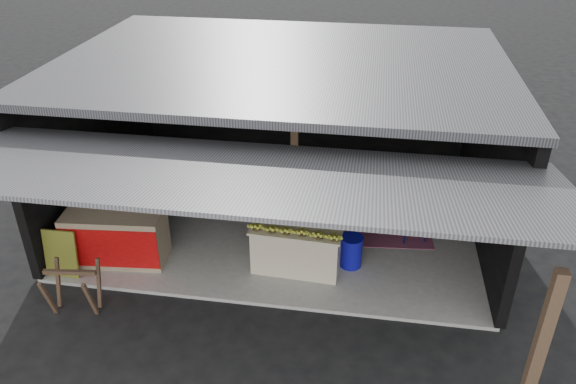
% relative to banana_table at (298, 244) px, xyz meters
% --- Properties ---
extents(ground, '(80.00, 80.00, 0.00)m').
position_rel_banana_table_xyz_m(ground, '(-0.49, -1.04, -0.45)').
color(ground, black).
rests_on(ground, ground).
extents(concrete_slab, '(7.00, 5.00, 0.06)m').
position_rel_banana_table_xyz_m(concrete_slab, '(-0.49, 1.46, -0.42)').
color(concrete_slab, gray).
rests_on(concrete_slab, ground).
extents(shophouse, '(7.40, 7.29, 3.02)m').
position_rel_banana_table_xyz_m(shophouse, '(-0.49, 1.78, 1.65)').
color(shophouse, black).
rests_on(shophouse, ground).
extents(banana_table, '(1.47, 0.96, 0.78)m').
position_rel_banana_table_xyz_m(banana_table, '(0.00, 0.00, 0.00)').
color(banana_table, beige).
rests_on(banana_table, concrete_slab).
extents(banana_pile, '(1.35, 0.86, 0.16)m').
position_rel_banana_table_xyz_m(banana_pile, '(0.00, 0.00, 0.47)').
color(banana_pile, gold).
rests_on(banana_pile, banana_table).
extents(white_crate, '(1.01, 0.69, 1.12)m').
position_rel_banana_table_xyz_m(white_crate, '(-0.04, 1.01, 0.16)').
color(white_crate, white).
rests_on(white_crate, concrete_slab).
extents(neighbor_stall, '(1.62, 0.85, 1.62)m').
position_rel_banana_table_xyz_m(neighbor_stall, '(-2.93, -0.30, 0.09)').
color(neighbor_stall, '#998466').
rests_on(neighbor_stall, concrete_slab).
extents(green_signboard, '(0.53, 0.15, 0.80)m').
position_rel_banana_table_xyz_m(green_signboard, '(-3.61, -0.85, 0.01)').
color(green_signboard, black).
rests_on(green_signboard, concrete_slab).
extents(sawhorse, '(0.76, 0.72, 0.73)m').
position_rel_banana_table_xyz_m(sawhorse, '(-3.04, -1.55, 0.01)').
color(sawhorse, '#4D3626').
rests_on(sawhorse, ground).
extents(water_barrel, '(0.35, 0.35, 0.51)m').
position_rel_banana_table_xyz_m(water_barrel, '(0.85, 0.11, -0.14)').
color(water_barrel, '#0D0E98').
rests_on(water_barrel, concrete_slab).
extents(plastic_chair, '(0.56, 0.56, 0.95)m').
position_rel_banana_table_xyz_m(plastic_chair, '(1.82, 1.17, 0.17)').
color(plastic_chair, '#0A0936').
rests_on(plastic_chair, concrete_slab).
extents(magenta_rug, '(1.58, 1.13, 0.01)m').
position_rel_banana_table_xyz_m(magenta_rug, '(1.45, 1.18, -0.39)').
color(magenta_rug, maroon).
rests_on(magenta_rug, concrete_slab).
extents(picture_frames, '(1.62, 0.04, 0.46)m').
position_rel_banana_table_xyz_m(picture_frames, '(-0.65, 3.85, 1.48)').
color(picture_frames, black).
rests_on(picture_frames, shophouse).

